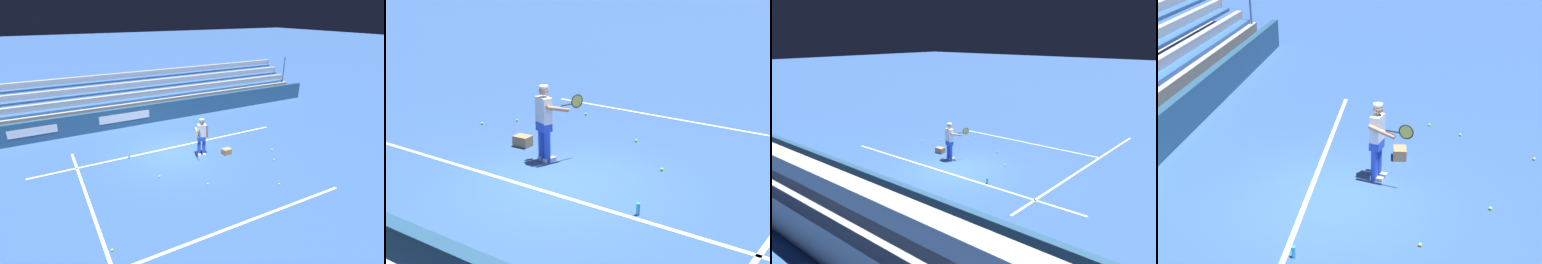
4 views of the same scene
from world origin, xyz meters
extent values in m
plane|color=#2D5193|center=(0.00, 0.00, 0.00)|extent=(160.00, 160.00, 0.00)
cube|color=white|center=(0.00, -0.50, 0.00)|extent=(12.00, 0.10, 0.01)
cube|color=white|center=(4.11, 4.00, 0.00)|extent=(0.10, 12.00, 0.01)
cube|color=white|center=(0.00, 5.50, 0.00)|extent=(8.22, 0.10, 0.01)
cube|color=navy|center=(0.00, -4.25, 0.55)|extent=(24.39, 0.24, 1.10)
cube|color=silver|center=(0.97, -4.12, 0.61)|extent=(2.80, 0.01, 0.44)
cube|color=silver|center=(5.54, -4.12, 0.61)|extent=(2.20, 0.01, 0.40)
cube|color=#9EA3A8|center=(0.00, -6.05, 0.55)|extent=(23.17, 2.40, 1.10)
cube|color=#2D5BAD|center=(0.00, -5.25, 1.18)|extent=(22.70, 0.40, 0.12)
cube|color=#9EA3A8|center=(0.00, -5.53, 1.33)|extent=(23.17, 0.24, 0.45)
cube|color=#2D5BAD|center=(0.00, -6.05, 1.63)|extent=(22.70, 0.40, 0.12)
cube|color=#9EA3A8|center=(0.00, -6.33, 1.77)|extent=(23.17, 0.24, 0.45)
cube|color=#2D5BAD|center=(0.00, -6.85, 2.08)|extent=(22.70, 0.40, 0.12)
cube|color=#9EA3A8|center=(0.00, -7.13, 2.23)|extent=(23.17, 0.24, 0.45)
cylinder|color=#4C70B2|center=(-11.24, -4.95, 1.48)|extent=(0.08, 0.08, 2.95)
cylinder|color=blue|center=(-1.17, 0.84, 0.44)|extent=(0.15, 0.15, 0.88)
cylinder|color=blue|center=(-0.96, 0.77, 0.44)|extent=(0.15, 0.15, 0.88)
cube|color=white|center=(-1.15, 0.90, 0.04)|extent=(0.19, 0.30, 0.09)
cube|color=white|center=(-0.94, 0.83, 0.04)|extent=(0.19, 0.30, 0.09)
cube|color=blue|center=(-1.07, 0.81, 0.80)|extent=(0.39, 0.31, 0.20)
cube|color=white|center=(-1.07, 0.81, 1.17)|extent=(0.41, 0.31, 0.58)
sphere|color=#A37556|center=(-1.06, 0.82, 1.60)|extent=(0.21, 0.21, 0.21)
cylinder|color=white|center=(-1.06, 0.82, 1.69)|extent=(0.20, 0.20, 0.05)
cylinder|color=#A37556|center=(-1.30, 0.88, 1.13)|extent=(0.09, 0.09, 0.56)
cylinder|color=#A37556|center=(-0.77, 0.92, 1.22)|extent=(0.27, 0.58, 0.24)
cylinder|color=black|center=(-0.70, 1.15, 1.27)|extent=(0.12, 0.30, 0.03)
torus|color=black|center=(-0.61, 1.42, 1.31)|extent=(0.12, 0.31, 0.31)
cylinder|color=#D6D14C|center=(-0.61, 1.42, 1.31)|extent=(0.09, 0.26, 0.27)
cube|color=#A87F51|center=(-2.11, 1.28, 0.13)|extent=(0.42, 0.32, 0.26)
sphere|color=#CCE533|center=(-3.60, 2.76, 0.03)|extent=(0.07, 0.07, 0.07)
sphere|color=#CCE533|center=(3.96, 4.76, 0.03)|extent=(0.07, 0.07, 0.07)
sphere|color=#CCE533|center=(1.35, 1.76, 0.03)|extent=(0.07, 0.07, 0.07)
sphere|color=#CCE533|center=(-4.18, 1.98, 0.03)|extent=(0.07, 0.07, 0.07)
sphere|color=#CCE533|center=(-2.38, 4.37, 0.03)|extent=(0.07, 0.07, 0.07)
sphere|color=#CCE533|center=(-0.03, 3.11, 0.03)|extent=(0.07, 0.07, 0.07)
cylinder|color=#33B2E5|center=(1.94, -0.34, 0.11)|extent=(0.07, 0.07, 0.22)
camera|label=1|loc=(4.99, 11.35, 6.06)|focal=28.00mm
camera|label=2|loc=(5.96, -7.89, 4.26)|focal=50.00mm
camera|label=3|loc=(9.92, -11.21, 5.56)|focal=35.00mm
camera|label=4|loc=(9.18, 1.52, 5.47)|focal=50.00mm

